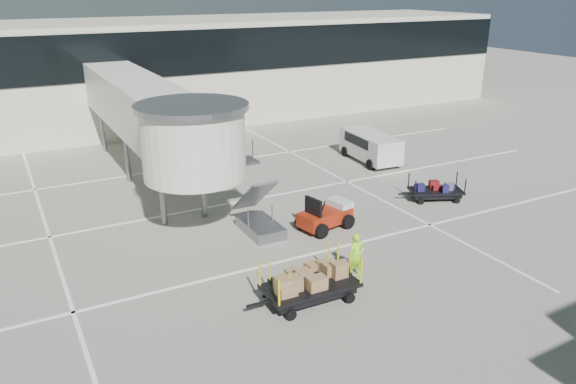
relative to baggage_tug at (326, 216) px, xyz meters
name	(u,v)px	position (x,y,z in m)	size (l,w,h in m)	color
ground	(347,272)	(-1.50, -4.03, -0.61)	(140.00, 140.00, 0.00)	#AEAA9C
lane_markings	(238,199)	(-2.17, 5.31, -0.60)	(40.00, 30.00, 0.02)	white
terminal	(139,71)	(-1.85, 25.91, 3.50)	(64.00, 12.11, 15.20)	beige
jet_bridge	(154,115)	(-5.47, 8.24, 3.68)	(5.70, 20.40, 6.03)	silver
baggage_tug	(326,216)	(0.00, 0.00, 0.00)	(2.75, 2.06, 1.67)	maroon
suitcase_cart	(438,191)	(7.11, 0.38, -0.14)	(3.37, 2.34, 1.32)	black
box_cart_near	(312,285)	(-3.83, -5.25, 0.06)	(4.17, 1.72, 1.63)	black
box_cart_far	(311,278)	(-3.46, -4.57, -0.11)	(3.57, 1.73, 1.38)	black
ground_worker	(356,255)	(-1.38, -4.43, 0.28)	(0.65, 0.43, 1.78)	#92E918
minivan	(369,144)	(8.05, 7.80, 0.46)	(2.38, 4.85, 1.79)	silver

